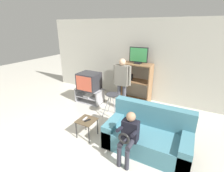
% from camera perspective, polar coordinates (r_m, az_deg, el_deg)
% --- Properties ---
extents(ground_plane, '(18.00, 18.00, 0.00)m').
position_cam_1_polar(ground_plane, '(3.45, -17.90, -24.08)').
color(ground_plane, beige).
extents(wall_back, '(6.40, 0.06, 2.60)m').
position_cam_1_polar(wall_back, '(5.53, 6.89, 9.10)').
color(wall_back, beige).
rests_on(wall_back, ground_plane).
extents(tv_stand, '(0.86, 0.48, 0.46)m').
position_cam_1_polar(tv_stand, '(5.38, -7.88, -3.29)').
color(tv_stand, '#A8A8AD').
rests_on(tv_stand, ground_plane).
extents(television_main, '(0.64, 0.57, 0.53)m').
position_cam_1_polar(television_main, '(5.18, -8.07, 1.70)').
color(television_main, '#2D2D33').
rests_on(television_main, tv_stand).
extents(media_shelf, '(0.98, 0.49, 1.27)m').
position_cam_1_polar(media_shelf, '(5.31, 8.35, 1.26)').
color(media_shelf, '#8E6642').
rests_on(media_shelf, ground_plane).
extents(television_flat, '(0.59, 0.20, 0.50)m').
position_cam_1_polar(television_flat, '(5.11, 9.29, 10.42)').
color(television_flat, black).
rests_on(television_flat, media_shelf).
extents(folding_stool, '(0.45, 0.37, 0.67)m').
position_cam_1_polar(folding_stool, '(4.37, 0.04, -4.46)').
color(folding_stool, '#99999E').
rests_on(folding_stool, ground_plane).
extents(snack_table, '(0.39, 0.39, 0.42)m').
position_cam_1_polar(snack_table, '(3.73, -8.88, -12.54)').
color(snack_table, brown).
rests_on(snack_table, ground_plane).
extents(remote_control_black, '(0.10, 0.14, 0.02)m').
position_cam_1_polar(remote_control_black, '(3.66, -8.66, -11.84)').
color(remote_control_black, black).
rests_on(remote_control_black, snack_table).
extents(remote_control_white, '(0.04, 0.15, 0.02)m').
position_cam_1_polar(remote_control_white, '(3.73, -9.47, -11.27)').
color(remote_control_white, silver).
rests_on(remote_control_white, snack_table).
extents(couch, '(1.65, 0.84, 0.86)m').
position_cam_1_polar(couch, '(3.51, 12.50, -16.55)').
color(couch, teal).
rests_on(couch, ground_plane).
extents(person_standing_adult, '(0.53, 0.20, 1.53)m').
position_cam_1_polar(person_standing_adult, '(4.63, 3.53, 2.19)').
color(person_standing_adult, '#4C4C56').
rests_on(person_standing_adult, ground_plane).
extents(person_seated_child, '(0.33, 0.43, 0.96)m').
position_cam_1_polar(person_seated_child, '(3.02, 5.87, -16.46)').
color(person_seated_child, '#2D2D38').
rests_on(person_seated_child, ground_plane).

